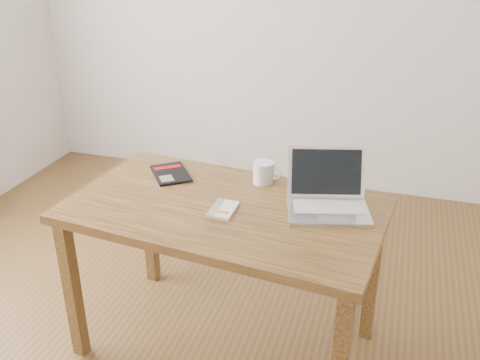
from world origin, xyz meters
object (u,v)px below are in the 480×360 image
(laptop, at_px, (328,197))
(coffee_mug, at_px, (264,172))
(desk, at_px, (225,224))
(black_guidebook, at_px, (171,174))
(white_guidebook, at_px, (223,210))

(laptop, height_order, coffee_mug, laptop)
(coffee_mug, bearing_deg, desk, -119.35)
(desk, xyz_separation_m, black_guidebook, (-0.35, 0.22, 0.10))
(white_guidebook, bearing_deg, black_guidebook, 142.84)
(laptop, xyz_separation_m, coffee_mug, (-0.32, 0.15, 0.00))
(white_guidebook, relative_size, black_guidebook, 0.56)
(desk, height_order, coffee_mug, coffee_mug)
(laptop, relative_size, coffee_mug, 2.94)
(desk, distance_m, black_guidebook, 0.42)
(white_guidebook, xyz_separation_m, black_guidebook, (-0.35, 0.27, -0.00))
(white_guidebook, bearing_deg, coffee_mug, 73.53)
(laptop, bearing_deg, white_guidebook, -173.43)
(coffee_mug, bearing_deg, white_guidebook, -115.18)
(white_guidebook, bearing_deg, laptop, 21.53)
(black_guidebook, bearing_deg, laptop, -45.08)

